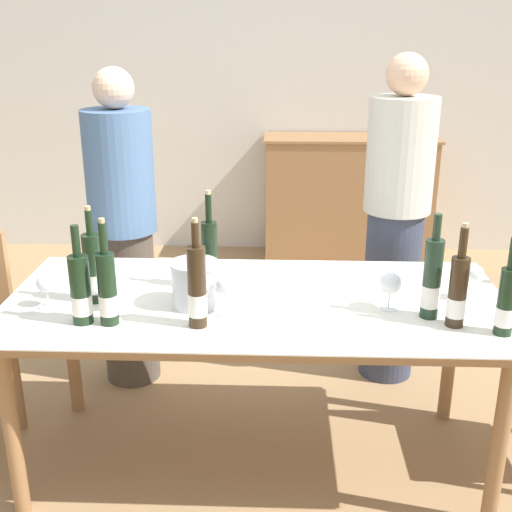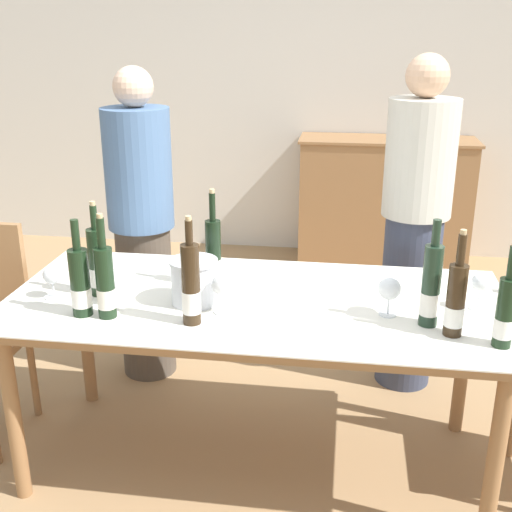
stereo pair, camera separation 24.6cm
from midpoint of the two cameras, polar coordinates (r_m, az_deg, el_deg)
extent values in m
plane|color=#A37F56|center=(2.91, 2.53, -17.63)|extent=(12.00, 12.00, 0.00)
cube|color=silver|center=(5.18, 6.16, 15.65)|extent=(8.00, 0.10, 2.80)
cube|color=#996B42|center=(5.06, 12.67, 4.56)|extent=(1.27, 0.44, 0.96)
cube|color=#996B42|center=(4.96, 13.10, 10.00)|extent=(1.31, 0.46, 0.02)
cylinder|color=#996B42|center=(2.65, -18.24, -13.58)|extent=(0.06, 0.06, 0.71)
cylinder|color=#996B42|center=(2.50, 23.30, -16.46)|extent=(0.06, 0.06, 0.71)
cylinder|color=#996B42|center=(3.20, -12.78, -6.89)|extent=(0.06, 0.06, 0.71)
cylinder|color=#996B42|center=(3.08, 20.17, -8.80)|extent=(0.06, 0.06, 0.71)
cube|color=#996B42|center=(2.53, 2.78, -4.39)|extent=(1.93, 0.87, 0.04)
cube|color=white|center=(2.53, 2.79, -3.96)|extent=(1.96, 0.90, 0.01)
cylinder|color=silver|center=(2.46, -2.69, -2.33)|extent=(0.18, 0.18, 0.18)
cylinder|color=silver|center=(2.43, -2.72, -0.54)|extent=(0.19, 0.19, 0.01)
cylinder|color=black|center=(2.40, -12.57, -2.39)|extent=(0.07, 0.07, 0.25)
cylinder|color=white|center=(2.42, -12.47, -3.62)|extent=(0.07, 0.07, 0.07)
cylinder|color=black|center=(2.34, -12.90, 1.79)|extent=(0.03, 0.03, 0.11)
cylinder|color=#332314|center=(2.27, -2.75, -2.62)|extent=(0.07, 0.07, 0.30)
cylinder|color=white|center=(2.30, -2.72, -4.13)|extent=(0.07, 0.07, 0.08)
cylinder|color=#332314|center=(2.20, -2.83, 2.03)|extent=(0.03, 0.03, 0.09)
cylinder|color=tan|center=(2.19, -2.85, 3.32)|extent=(0.02, 0.02, 0.02)
cylinder|color=black|center=(2.57, -11.27, -0.59)|extent=(0.07, 0.07, 0.27)
cylinder|color=white|center=(2.59, -11.18, -1.83)|extent=(0.07, 0.07, 0.08)
cylinder|color=black|center=(2.51, -11.55, 3.33)|extent=(0.03, 0.03, 0.10)
cylinder|color=tan|center=(2.49, -11.63, 4.56)|extent=(0.02, 0.02, 0.02)
cylinder|color=black|center=(2.36, -10.38, -2.44)|extent=(0.07, 0.07, 0.27)
cylinder|color=silver|center=(2.38, -10.30, -3.74)|extent=(0.07, 0.07, 0.07)
cylinder|color=black|center=(2.30, -10.67, 1.94)|extent=(0.03, 0.03, 0.11)
cylinder|color=tan|center=(2.28, -10.78, 3.48)|extent=(0.02, 0.02, 0.02)
cylinder|color=black|center=(2.60, -1.12, 0.16)|extent=(0.06, 0.06, 0.28)
cylinder|color=silver|center=(2.62, -1.11, -1.11)|extent=(0.06, 0.06, 0.08)
cylinder|color=black|center=(2.54, -1.15, 4.33)|extent=(0.03, 0.03, 0.11)
cylinder|color=tan|center=(2.52, -1.16, 5.76)|extent=(0.02, 0.02, 0.02)
cylinder|color=black|center=(2.32, 24.17, -4.72)|extent=(0.06, 0.06, 0.24)
cylinder|color=white|center=(2.34, 23.99, -5.90)|extent=(0.06, 0.06, 0.07)
cylinder|color=#332314|center=(2.33, 20.25, -3.81)|extent=(0.07, 0.07, 0.26)
cylinder|color=white|center=(2.35, 20.09, -5.07)|extent=(0.07, 0.07, 0.07)
cylinder|color=#332314|center=(2.27, 20.80, 0.45)|extent=(0.03, 0.03, 0.11)
cylinder|color=tan|center=(2.25, 20.99, 1.96)|extent=(0.02, 0.02, 0.02)
cylinder|color=#1E3323|center=(2.37, 18.19, -2.62)|extent=(0.07, 0.07, 0.30)
cylinder|color=white|center=(2.40, 18.03, -4.08)|extent=(0.07, 0.07, 0.08)
cylinder|color=#1E3323|center=(2.31, 18.71, 1.91)|extent=(0.03, 0.03, 0.10)
cylinder|color=white|center=(2.41, -0.04, -5.04)|extent=(0.07, 0.07, 0.00)
cylinder|color=white|center=(2.39, -0.04, -4.12)|extent=(0.01, 0.01, 0.08)
sphere|color=white|center=(2.36, -0.04, -2.61)|extent=(0.08, 0.08, 0.08)
cylinder|color=white|center=(2.46, 14.45, -5.10)|extent=(0.06, 0.06, 0.00)
cylinder|color=white|center=(2.45, 14.53, -4.29)|extent=(0.01, 0.01, 0.07)
sphere|color=white|center=(2.42, 14.66, -2.88)|extent=(0.09, 0.09, 0.09)
cylinder|color=white|center=(2.62, 21.69, -4.41)|extent=(0.06, 0.06, 0.00)
cylinder|color=white|center=(2.60, 21.80, -3.58)|extent=(0.01, 0.01, 0.08)
sphere|color=white|center=(2.58, 21.98, -2.27)|extent=(0.07, 0.07, 0.07)
cylinder|color=white|center=(2.62, -14.98, -3.57)|extent=(0.08, 0.08, 0.00)
cylinder|color=white|center=(2.61, -15.05, -2.87)|extent=(0.01, 0.01, 0.07)
sphere|color=white|center=(2.59, -15.16, -1.70)|extent=(0.07, 0.07, 0.07)
cylinder|color=white|center=(2.52, -9.81, -4.17)|extent=(0.07, 0.07, 0.00)
cylinder|color=white|center=(2.51, -9.86, -3.43)|extent=(0.01, 0.01, 0.07)
sphere|color=white|center=(2.48, -9.94, -2.14)|extent=(0.08, 0.08, 0.08)
cylinder|color=#996B42|center=(3.21, -17.11, -10.20)|extent=(0.03, 0.03, 0.42)
cylinder|color=#51473D|center=(3.40, -7.68, -3.97)|extent=(0.28, 0.28, 0.82)
cylinder|color=#4C6B93|center=(3.18, -8.25, 7.66)|extent=(0.33, 0.33, 0.59)
sphere|color=beige|center=(3.13, -8.62, 14.66)|extent=(0.19, 0.19, 0.19)
cylinder|color=#383F56|center=(3.38, 15.41, -3.88)|extent=(0.28, 0.28, 0.90)
cylinder|color=beige|center=(3.17, 16.61, 8.29)|extent=(0.33, 0.33, 0.55)
sphere|color=#DBAD89|center=(3.12, 17.30, 15.06)|extent=(0.20, 0.20, 0.20)
camera|label=1|loc=(0.12, -87.14, 1.03)|focal=45.00mm
camera|label=2|loc=(0.12, 92.86, -1.03)|focal=45.00mm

